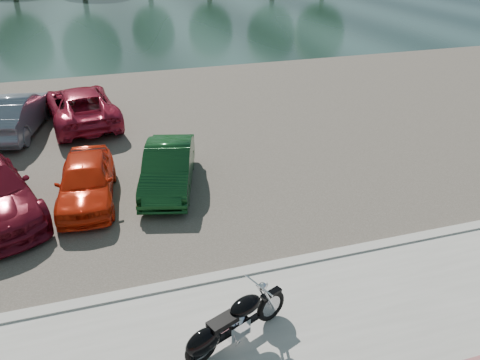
# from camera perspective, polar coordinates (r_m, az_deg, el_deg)

# --- Properties ---
(ground) EXTENTS (200.00, 200.00, 0.00)m
(ground) POSITION_cam_1_polar(r_m,az_deg,el_deg) (9.46, 4.86, -18.79)
(ground) COLOR #595447
(ground) RESTS_ON ground
(kerb) EXTENTS (60.00, 0.30, 0.14)m
(kerb) POSITION_cam_1_polar(r_m,az_deg,el_deg) (10.79, 0.95, -11.15)
(kerb) COLOR #9E9C95
(kerb) RESTS_ON ground
(parking_lot) EXTENTS (60.00, 18.00, 0.04)m
(parking_lot) POSITION_cam_1_polar(r_m,az_deg,el_deg) (18.46, -7.68, 5.99)
(parking_lot) COLOR #454138
(parking_lot) RESTS_ON ground
(river) EXTENTS (120.00, 40.00, 0.00)m
(river) POSITION_cam_1_polar(r_m,az_deg,el_deg) (46.52, -14.37, 18.78)
(river) COLOR #192D29
(river) RESTS_ON ground
(motorcycle) EXTENTS (2.22, 1.13, 1.05)m
(motorcycle) POSITION_cam_1_polar(r_m,az_deg,el_deg) (8.88, -1.44, -17.39)
(motorcycle) COLOR black
(motorcycle) RESTS_ON promenade
(car_4) EXTENTS (1.81, 3.89, 1.29)m
(car_4) POSITION_cam_1_polar(r_m,az_deg,el_deg) (13.86, -18.27, -0.05)
(car_4) COLOR red
(car_4) RESTS_ON parking_lot
(car_5) EXTENTS (2.31, 4.10, 1.28)m
(car_5) POSITION_cam_1_polar(r_m,az_deg,el_deg) (14.06, -8.72, 1.52)
(car_5) COLOR #103D1A
(car_5) RESTS_ON parking_lot
(car_9) EXTENTS (2.49, 4.89, 1.54)m
(car_9) POSITION_cam_1_polar(r_m,az_deg,el_deg) (19.74, -25.83, 7.32)
(car_9) COLOR slate
(car_9) RESTS_ON parking_lot
(car_10) EXTENTS (3.19, 5.55, 1.46)m
(car_10) POSITION_cam_1_polar(r_m,az_deg,el_deg) (19.85, -18.86, 8.62)
(car_10) COLOR #A71B35
(car_10) RESTS_ON parking_lot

